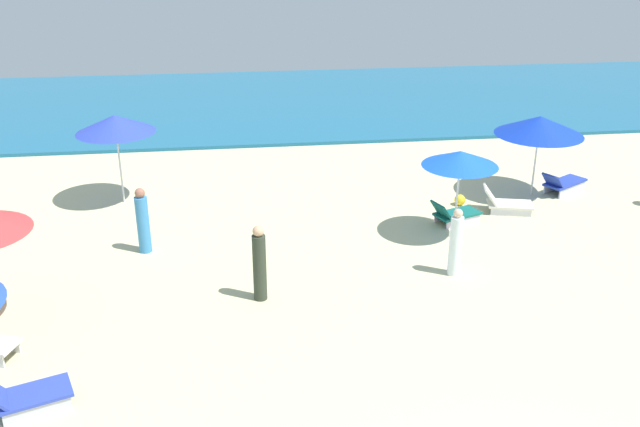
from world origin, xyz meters
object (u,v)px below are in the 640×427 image
object	(u,v)px
umbrella_0	(115,124)
lounge_chair_3_0	(454,214)
beachgoer_2	(259,264)
umbrella_3	(460,159)
beachgoer_4	(456,244)
beachgoer_3	(143,222)
lounge_chair_4_1	(506,203)
lounge_chair_2_0	(28,396)
umbrella_4	(540,125)
beach_ball_1	(460,200)
lounge_chair_4_0	(563,183)

from	to	relation	value
umbrella_0	lounge_chair_3_0	size ratio (longest dim) A/B	1.75
beachgoer_2	lounge_chair_3_0	bearing A→B (deg)	60.94
umbrella_3	lounge_chair_3_0	xyz separation A→B (m)	(0.25, 0.85, -1.83)
umbrella_0	beachgoer_4	world-z (taller)	umbrella_0
beachgoer_3	lounge_chair_3_0	bearing A→B (deg)	54.80
umbrella_0	umbrella_3	size ratio (longest dim) A/B	1.11
lounge_chair_4_1	umbrella_0	bearing A→B (deg)	92.87
lounge_chair_2_0	beachgoer_4	bearing A→B (deg)	-86.15
lounge_chair_2_0	umbrella_4	distance (m)	14.61
lounge_chair_2_0	umbrella_3	size ratio (longest dim) A/B	0.63
umbrella_4	beach_ball_1	world-z (taller)	umbrella_4
lounge_chair_3_0	lounge_chair_4_0	xyz separation A→B (m)	(3.78, 1.73, 0.03)
lounge_chair_2_0	lounge_chair_4_1	xyz separation A→B (m)	(10.80, 7.01, -0.01)
lounge_chair_3_0	umbrella_4	bearing A→B (deg)	-80.54
umbrella_3	lounge_chair_4_0	distance (m)	5.12
lounge_chair_3_0	beachgoer_4	xyz separation A→B (m)	(-0.86, -2.77, 0.51)
umbrella_0	beachgoer_3	bearing A→B (deg)	-74.40
beachgoer_4	umbrella_0	bearing A→B (deg)	27.50
umbrella_0	umbrella_3	distance (m)	9.20
umbrella_3	beach_ball_1	world-z (taller)	umbrella_3
umbrella_4	beachgoer_4	distance (m)	5.89
beachgoer_3	lounge_chair_2_0	bearing A→B (deg)	-53.29
beach_ball_1	umbrella_4	bearing A→B (deg)	12.04
lounge_chair_4_0	beachgoer_4	distance (m)	6.48
umbrella_0	lounge_chair_3_0	world-z (taller)	umbrella_0
lounge_chair_2_0	lounge_chair_3_0	size ratio (longest dim) A/B	0.99
umbrella_3	lounge_chair_4_1	xyz separation A→B (m)	(1.86, 1.38, -1.82)
lounge_chair_3_0	beachgoer_3	size ratio (longest dim) A/B	0.88
lounge_chair_2_0	beachgoer_3	distance (m)	5.93
umbrella_4	beach_ball_1	size ratio (longest dim) A/B	7.94
lounge_chair_2_0	umbrella_3	world-z (taller)	umbrella_3
umbrella_4	beachgoer_4	size ratio (longest dim) A/B	1.54
umbrella_0	umbrella_3	world-z (taller)	umbrella_0
lounge_chair_2_0	beachgoer_4	xyz separation A→B (m)	(8.33, 3.71, 0.49)
lounge_chair_3_0	umbrella_4	distance (m)	3.73
umbrella_3	beachgoer_3	world-z (taller)	umbrella_3
lounge_chair_3_0	beachgoer_4	bearing A→B (deg)	141.88
lounge_chair_3_0	beach_ball_1	world-z (taller)	lounge_chair_3_0
lounge_chair_2_0	beach_ball_1	world-z (taller)	lounge_chair_2_0
umbrella_3	lounge_chair_4_1	bearing A→B (deg)	36.65
beachgoer_3	umbrella_3	bearing A→B (deg)	48.62
lounge_chair_4_1	beachgoer_2	world-z (taller)	beachgoer_2
beach_ball_1	beachgoer_4	bearing A→B (deg)	-109.38
lounge_chair_3_0	beach_ball_1	bearing A→B (deg)	-45.17
beachgoer_2	beach_ball_1	size ratio (longest dim) A/B	5.48
umbrella_4	umbrella_0	bearing A→B (deg)	175.45
beachgoer_2	beachgoer_4	size ratio (longest dim) A/B	1.06
lounge_chair_4_0	beachgoer_2	size ratio (longest dim) A/B	0.95
lounge_chair_4_1	beachgoer_2	size ratio (longest dim) A/B	0.86
lounge_chair_2_0	umbrella_4	size ratio (longest dim) A/B	0.58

